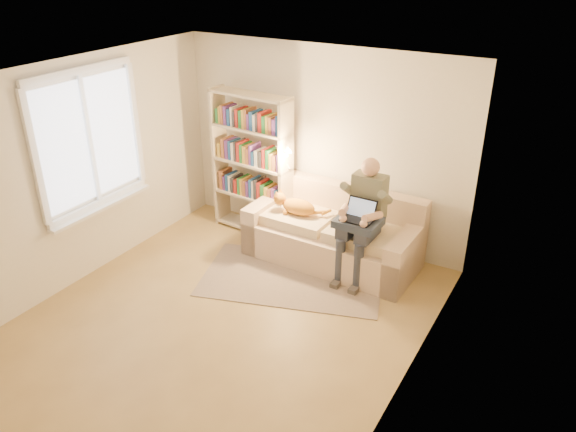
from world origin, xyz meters
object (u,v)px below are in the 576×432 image
Objects in this scene: person at (363,212)px; bookshelf at (252,158)px; cat at (293,205)px; laptop at (359,214)px; sofa at (334,236)px.

bookshelf reaches higher than person.
laptop is at bearing -8.54° from cat.
sofa is 0.75m from laptop.
person reaches higher than laptop.
bookshelf reaches higher than cat.
sofa reaches higher than cat.
person is 0.98m from cat.
bookshelf is at bearing 162.06° from cat.
person is 2.16× the size of cat.
laptop is (0.96, -0.17, 0.18)m from cat.
laptop reaches higher than sofa.
person is 4.09× the size of laptop.
person is at bearing -5.46° from bookshelf.
cat is (-0.52, -0.13, 0.36)m from sofa.
person is at bearing -19.53° from sofa.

